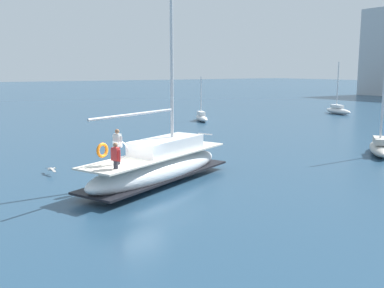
{
  "coord_description": "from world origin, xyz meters",
  "views": [
    {
      "loc": [
        18.27,
        -8.56,
        5.61
      ],
      "look_at": [
        -0.76,
        3.73,
        1.8
      ],
      "focal_mm": 41.54,
      "sensor_mm": 36.0,
      "label": 1
    }
  ],
  "objects": [
    {
      "name": "moored_sloop_far",
      "position": [
        -21.96,
        18.66,
        0.44
      ],
      "size": [
        4.09,
        2.33,
        4.86
      ],
      "color": "white",
      "rests_on": "ground"
    },
    {
      "name": "moored_cutter_left",
      "position": [
        -19.05,
        37.67,
        0.51
      ],
      "size": [
        4.89,
        2.27,
        6.55
      ],
      "color": "white",
      "rests_on": "ground"
    },
    {
      "name": "moored_catamaran",
      "position": [
        0.59,
        17.71,
        0.52
      ],
      "size": [
        3.96,
        4.39,
        6.7
      ],
      "color": "#B7B2A8",
      "rests_on": "ground"
    },
    {
      "name": "main_sailboat",
      "position": [
        -0.79,
        1.79,
        0.9
      ],
      "size": [
        6.05,
        9.76,
        11.72
      ],
      "color": "silver",
      "rests_on": "ground"
    },
    {
      "name": "seagull",
      "position": [
        -5.55,
        -2.27,
        0.29
      ],
      "size": [
        1.23,
        0.48,
        0.18
      ],
      "color": "silver",
      "rests_on": "ground"
    },
    {
      "name": "ground_plane",
      "position": [
        0.0,
        0.0,
        0.0
      ],
      "size": [
        400.0,
        400.0,
        0.0
      ],
      "primitive_type": "plane",
      "color": "navy"
    }
  ]
}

